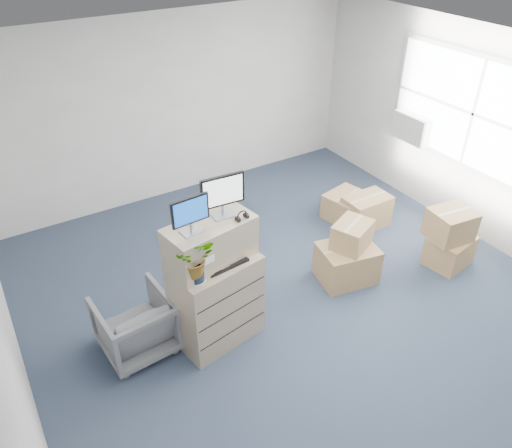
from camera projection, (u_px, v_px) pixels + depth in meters
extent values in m
plane|color=#243141|center=(309.00, 314.00, 5.86)|extent=(7.00, 7.00, 0.00)
cube|color=#B6B3AD|center=(176.00, 107.00, 7.56)|extent=(6.00, 0.02, 2.80)
cube|color=#B6B3AD|center=(504.00, 147.00, 6.38)|extent=(0.02, 7.00, 2.80)
cube|color=#9D9C9F|center=(475.00, 114.00, 6.55)|extent=(0.06, 2.72, 1.52)
cube|color=white|center=(473.00, 114.00, 6.53)|extent=(0.01, 2.60, 1.40)
cube|color=silver|center=(413.00, 127.00, 7.42)|extent=(0.24, 0.60, 0.40)
cube|color=tan|center=(217.00, 300.00, 5.29)|extent=(0.97, 0.68, 1.04)
cube|color=tan|center=(210.00, 242.00, 4.91)|extent=(0.95, 0.59, 0.45)
cube|color=#99999E|center=(192.00, 232.00, 4.65)|extent=(0.21, 0.16, 0.01)
cylinder|color=#99999E|center=(191.00, 227.00, 4.62)|extent=(0.03, 0.03, 0.09)
cube|color=black|center=(190.00, 211.00, 4.52)|extent=(0.38, 0.05, 0.27)
cube|color=navy|center=(191.00, 211.00, 4.51)|extent=(0.34, 0.03, 0.24)
cube|color=#99999E|center=(224.00, 215.00, 4.90)|extent=(0.24, 0.19, 0.02)
cylinder|color=#99999E|center=(223.00, 209.00, 4.86)|extent=(0.04, 0.04, 0.11)
cube|color=black|center=(223.00, 191.00, 4.74)|extent=(0.45, 0.06, 0.32)
cube|color=silver|center=(223.00, 191.00, 4.73)|extent=(0.40, 0.04, 0.28)
torus|color=black|center=(242.00, 216.00, 4.82)|extent=(0.13, 0.03, 0.13)
cube|color=black|center=(226.00, 264.00, 4.96)|extent=(0.47, 0.23, 0.02)
ellipsoid|color=silver|center=(249.00, 252.00, 5.11)|extent=(0.10, 0.07, 0.03)
cylinder|color=#909298|center=(221.00, 247.00, 4.98)|extent=(0.08, 0.08, 0.27)
cube|color=silver|center=(211.00, 261.00, 5.00)|extent=(0.07, 0.06, 0.02)
cube|color=black|center=(210.00, 256.00, 4.96)|extent=(0.06, 0.04, 0.12)
cube|color=black|center=(236.00, 239.00, 5.27)|extent=(0.23, 0.19, 0.06)
cube|color=#408DDA|center=(234.00, 233.00, 5.22)|extent=(0.29, 0.19, 0.10)
cylinder|color=#ACC59F|center=(196.00, 280.00, 4.76)|extent=(0.20, 0.20, 0.02)
cylinder|color=black|center=(195.00, 274.00, 4.72)|extent=(0.17, 0.17, 0.13)
imported|color=#225F1B|center=(194.00, 261.00, 4.63)|extent=(0.40, 0.44, 0.32)
imported|color=slate|center=(135.00, 322.00, 5.23)|extent=(0.77, 0.73, 0.74)
cube|color=olive|center=(347.00, 263.00, 6.27)|extent=(0.78, 0.66, 0.48)
cube|color=olive|center=(449.00, 251.00, 6.55)|extent=(0.62, 0.54, 0.41)
cube|color=olive|center=(346.00, 206.00, 7.48)|extent=(0.68, 0.64, 0.39)
cube|color=olive|center=(352.00, 235.00, 6.08)|extent=(0.58, 0.54, 0.33)
cube|color=olive|center=(450.00, 225.00, 6.34)|extent=(0.56, 0.51, 0.39)
cube|color=olive|center=(366.00, 211.00, 7.29)|extent=(0.66, 0.43, 0.47)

